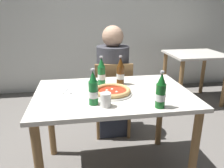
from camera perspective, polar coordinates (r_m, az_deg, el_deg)
The scene contains 12 objects.
back_wall_tiled at distance 3.77m, azimuth -5.38°, elevation 17.92°, with size 7.00×0.10×2.60m, color white.
dining_table_main at distance 1.74m, azimuth 0.26°, elevation -5.65°, with size 1.20×0.80×0.75m.
chair_behind_table at distance 2.37m, azimuth 0.25°, elevation -2.83°, with size 0.43×0.43×0.85m.
diner_seated at distance 2.38m, azimuth 0.19°, elevation -0.10°, with size 0.34×0.34×1.21m.
dining_table_background at distance 3.50m, azimuth 20.75°, elevation 4.98°, with size 0.80×0.70×0.75m.
pizza_margherita_near at distance 1.66m, azimuth 0.05°, elevation -1.92°, with size 0.30×0.30×0.04m.
beer_bottle_left at distance 1.84m, azimuth -2.76°, elevation 2.89°, with size 0.07×0.07×0.25m.
beer_bottle_center at distance 1.46m, azimuth -4.91°, elevation -1.50°, with size 0.07×0.07×0.25m.
beer_bottle_right at distance 1.44m, azimuth 12.60°, elevation -2.17°, with size 0.07×0.07×0.25m.
beer_bottle_extra at distance 1.85m, azimuth 2.21°, elevation 3.00°, with size 0.07×0.07×0.25m.
napkin_with_cutlery at distance 1.77m, azimuth -10.92°, elevation -1.45°, with size 0.22×0.22×0.01m.
paper_cup at distance 1.43m, azimuth -1.68°, elevation -4.16°, with size 0.07×0.07×0.10m, color white.
Camera 1 is at (-0.26, -1.56, 1.36)m, focal length 35.04 mm.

